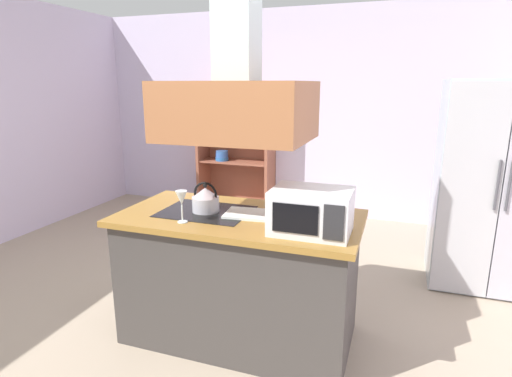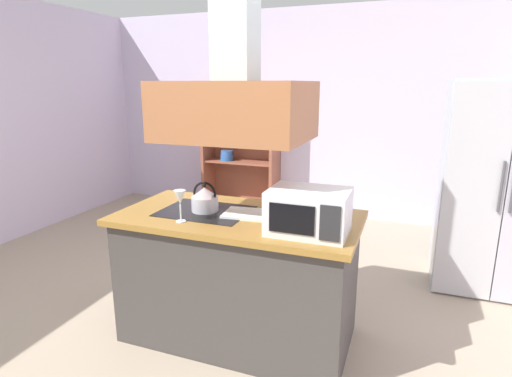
{
  "view_description": "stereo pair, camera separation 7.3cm",
  "coord_description": "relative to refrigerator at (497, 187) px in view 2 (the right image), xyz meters",
  "views": [
    {
      "loc": [
        1.21,
        -2.53,
        1.75
      ],
      "look_at": [
        0.24,
        0.27,
        1.0
      ],
      "focal_mm": 29.06,
      "sensor_mm": 36.0,
      "label": 1
    },
    {
      "loc": [
        1.28,
        -2.51,
        1.75
      ],
      "look_at": [
        0.24,
        0.27,
        1.0
      ],
      "focal_mm": 29.06,
      "sensor_mm": 36.0,
      "label": 2
    }
  ],
  "objects": [
    {
      "name": "ground_plane",
      "position": [
        -2.0,
        -1.42,
        -0.9
      ],
      "size": [
        7.8,
        7.8,
        0.0
      ],
      "primitive_type": "plane",
      "color": "tan"
    },
    {
      "name": "wall_back",
      "position": [
        -2.0,
        1.58,
        0.45
      ],
      "size": [
        6.0,
        0.12,
        2.7
      ],
      "primitive_type": "cube",
      "color": "silver",
      "rests_on": "ground"
    },
    {
      "name": "kitchen_island",
      "position": [
        -1.76,
        -1.51,
        -0.44
      ],
      "size": [
        1.62,
        0.84,
        0.9
      ],
      "color": "#3E3937",
      "rests_on": "ground"
    },
    {
      "name": "range_hood",
      "position": [
        -1.76,
        -1.51,
        0.81
      ],
      "size": [
        0.9,
        0.7,
        1.29
      ],
      "color": "#A3633B"
    },
    {
      "name": "refrigerator",
      "position": [
        0.0,
        0.0,
        0.0
      ],
      "size": [
        0.9,
        0.78,
        1.79
      ],
      "color": "#ADBEC6",
      "rests_on": "ground"
    },
    {
      "name": "dish_cabinet",
      "position": [
        -2.92,
        1.36,
        -0.13
      ],
      "size": [
        1.04,
        0.4,
        1.74
      ],
      "color": "#93513B",
      "rests_on": "ground"
    },
    {
      "name": "kettle",
      "position": [
        -2.0,
        -1.51,
        0.09
      ],
      "size": [
        0.18,
        0.18,
        0.21
      ],
      "color": "#B8B8C4",
      "rests_on": "kitchen_island"
    },
    {
      "name": "cutting_board",
      "position": [
        -1.68,
        -1.49,
        0.01
      ],
      "size": [
        0.36,
        0.27,
        0.02
      ],
      "primitive_type": "cube",
      "rotation": [
        0.0,
        0.0,
        0.11
      ],
      "color": "white",
      "rests_on": "kitchen_island"
    },
    {
      "name": "microwave",
      "position": [
        -1.24,
        -1.67,
        0.13
      ],
      "size": [
        0.46,
        0.35,
        0.26
      ],
      "color": "silver",
      "rests_on": "kitchen_island"
    },
    {
      "name": "wine_glass_on_counter",
      "position": [
        -2.04,
        -1.76,
        0.16
      ],
      "size": [
        0.08,
        0.08,
        0.21
      ],
      "color": "silver",
      "rests_on": "kitchen_island"
    }
  ]
}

